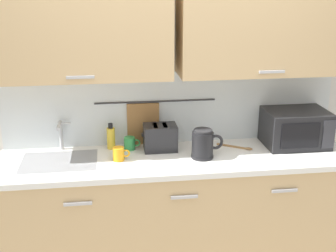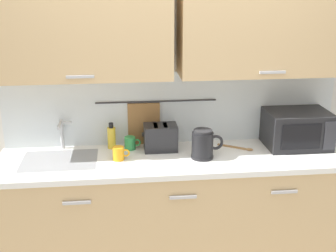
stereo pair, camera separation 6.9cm
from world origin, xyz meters
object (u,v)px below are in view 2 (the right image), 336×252
(mug_near_sink, at_px, (119,153))
(toaster, at_px, (160,137))
(dish_soap_bottle, at_px, (112,137))
(electric_kettle, at_px, (203,144))
(wooden_spoon, at_px, (240,148))
(mug_by_kettle, at_px, (130,143))
(microwave, at_px, (297,129))

(mug_near_sink, height_order, toaster, toaster)
(dish_soap_bottle, distance_m, toaster, 0.36)
(electric_kettle, distance_m, mug_near_sink, 0.59)
(electric_kettle, distance_m, wooden_spoon, 0.35)
(electric_kettle, distance_m, mug_by_kettle, 0.55)
(mug_by_kettle, bearing_deg, electric_kettle, -23.63)
(microwave, distance_m, mug_near_sink, 1.33)
(dish_soap_bottle, bearing_deg, microwave, -4.38)
(electric_kettle, distance_m, dish_soap_bottle, 0.69)
(dish_soap_bottle, xyz_separation_m, mug_near_sink, (0.05, -0.23, -0.04))
(electric_kettle, xyz_separation_m, mug_by_kettle, (-0.50, 0.22, -0.05))
(dish_soap_bottle, height_order, mug_by_kettle, dish_soap_bottle)
(toaster, height_order, mug_by_kettle, toaster)
(electric_kettle, relative_size, mug_near_sink, 1.89)
(wooden_spoon, bearing_deg, dish_soap_bottle, 172.93)
(toaster, relative_size, mug_by_kettle, 2.13)
(mug_near_sink, xyz_separation_m, mug_by_kettle, (0.09, 0.19, 0.00))
(wooden_spoon, bearing_deg, mug_by_kettle, 174.34)
(wooden_spoon, bearing_deg, toaster, 175.48)
(electric_kettle, height_order, mug_by_kettle, electric_kettle)
(electric_kettle, relative_size, wooden_spoon, 0.92)
(electric_kettle, height_order, mug_near_sink, electric_kettle)
(microwave, bearing_deg, mug_near_sink, -174.64)
(microwave, height_order, electric_kettle, microwave)
(mug_near_sink, bearing_deg, dish_soap_bottle, 102.43)
(toaster, distance_m, mug_by_kettle, 0.23)
(mug_by_kettle, height_order, wooden_spoon, mug_by_kettle)
(microwave, height_order, dish_soap_bottle, microwave)
(toaster, distance_m, wooden_spoon, 0.59)
(microwave, bearing_deg, toaster, 178.05)
(mug_by_kettle, bearing_deg, toaster, -8.67)
(electric_kettle, height_order, toaster, electric_kettle)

